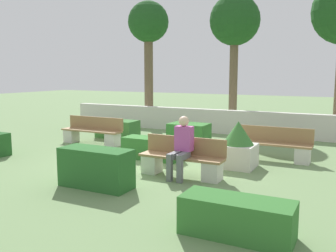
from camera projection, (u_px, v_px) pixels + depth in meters
ground_plane at (145, 162)px, 9.70m from camera, size 60.00×60.00×0.00m
perimeter_wall at (215, 121)px, 14.30m from camera, size 12.85×0.30×0.90m
bench_front at (182, 161)px, 8.31m from camera, size 1.94×0.48×0.86m
bench_left_side at (272, 147)px, 9.85m from camera, size 2.01×0.48×0.86m
bench_right_side at (92, 133)px, 12.09m from camera, size 2.13×0.48×0.86m
person_seated_man at (182, 144)px, 8.10m from camera, size 0.38×0.63×1.36m
hedge_block_near_left at (152, 148)px, 9.98m from camera, size 1.57×0.61×0.57m
hedge_block_near_right at (189, 137)px, 10.92m from camera, size 1.12×0.74×0.83m
hedge_block_mid_left at (117, 129)px, 13.24m from camera, size 1.44×0.76×0.62m
hedge_block_far_left at (96, 168)px, 7.51m from camera, size 1.50×0.60×0.79m
hedge_block_far_right at (237, 218)px, 5.25m from camera, size 1.58×0.63×0.55m
planter_corner_left at (238, 145)px, 9.07m from camera, size 0.84×0.84×1.13m
tree_leftmost at (148, 27)px, 16.31m from camera, size 1.78×1.78×5.37m
tree_center_left at (235, 23)px, 15.22m from camera, size 2.05×2.05×5.43m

